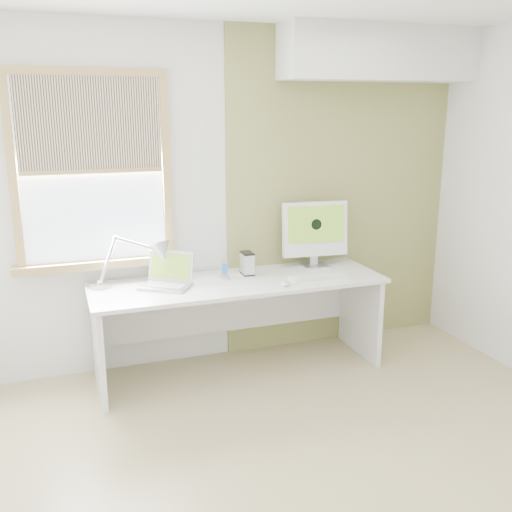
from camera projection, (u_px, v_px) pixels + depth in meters
name	position (u px, v px, depth m)	size (l,w,h in m)	color
room	(325.00, 247.00, 2.93)	(4.04, 3.54, 2.64)	tan
accent_wall	(340.00, 192.00, 4.84)	(2.00, 0.02, 2.60)	olive
soffit	(379.00, 53.00, 4.48)	(1.60, 0.40, 0.42)	white
window	(93.00, 172.00, 4.10)	(1.20, 0.14, 1.42)	#9F8046
desk	(236.00, 303.00, 4.43)	(2.20, 0.70, 0.73)	silver
desk_lamp	(150.00, 257.00, 4.23)	(0.66, 0.27, 0.37)	#B1B3B6
laptop	(168.00, 278.00, 4.19)	(0.44, 0.42, 0.24)	#B1B3B6
phone_dock	(224.00, 274.00, 4.37)	(0.09, 0.09, 0.13)	#B1B3B6
external_drive	(247.00, 263.00, 4.47)	(0.09, 0.14, 0.18)	#B1B3B6
imac	(315.00, 230.00, 4.66)	(0.55, 0.19, 0.53)	#B1B3B6
keyboard	(319.00, 277.00, 4.39)	(0.45, 0.14, 0.02)	white
mouse	(285.00, 283.00, 4.21)	(0.06, 0.11, 0.03)	white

